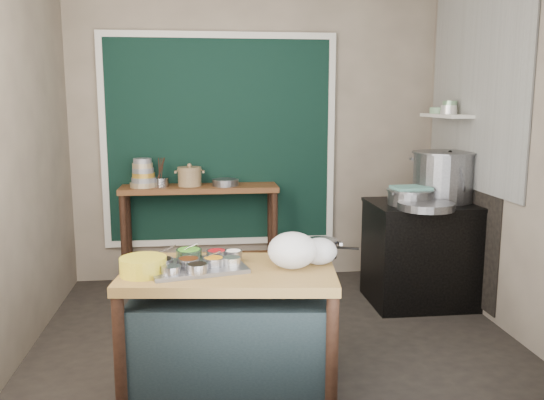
{
  "coord_description": "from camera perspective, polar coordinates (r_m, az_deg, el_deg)",
  "views": [
    {
      "loc": [
        -0.5,
        -4.05,
        1.74
      ],
      "look_at": [
        0.01,
        0.25,
        0.98
      ],
      "focal_mm": 38.0,
      "sensor_mm": 36.0,
      "label": 1
    }
  ],
  "objects": [
    {
      "name": "right_wall",
      "position": [
        4.65,
        22.44,
        4.99
      ],
      "size": [
        0.02,
        3.0,
        2.8
      ],
      "primitive_type": "cube",
      "color": "gray",
      "rests_on": "floor"
    },
    {
      "name": "shelf_bowl_green",
      "position": [
        5.52,
        16.15,
        8.52
      ],
      "size": [
        0.17,
        0.17,
        0.06
      ],
      "primitive_type": "cylinder",
      "rotation": [
        0.0,
        0.0,
        -0.13
      ],
      "color": "gray",
      "rests_on": "wall_shelf"
    },
    {
      "name": "curtain_panel",
      "position": [
        5.54,
        -5.2,
        5.84
      ],
      "size": [
        2.1,
        0.02,
        1.9
      ],
      "primitive_type": "cube",
      "color": "black",
      "rests_on": "back_wall"
    },
    {
      "name": "condiment_bowls",
      "position": [
        3.45,
        -7.5,
        -5.95
      ],
      "size": [
        0.55,
        0.42,
        0.06
      ],
      "color": "gray",
      "rests_on": "condiment_tray"
    },
    {
      "name": "green_cloth",
      "position": [
        4.88,
        13.6,
        1.19
      ],
      "size": [
        0.31,
        0.25,
        0.02
      ],
      "primitive_type": "cube",
      "rotation": [
        0.0,
        0.0,
        0.08
      ],
      "color": "#5B9388",
      "rests_on": "steamer"
    },
    {
      "name": "soot_patch",
      "position": [
        5.31,
        18.36,
        -1.88
      ],
      "size": [
        0.01,
        1.3,
        1.3
      ],
      "primitive_type": "cube",
      "color": "black",
      "rests_on": "right_wall"
    },
    {
      "name": "left_wall",
      "position": [
        4.26,
        -24.01,
        4.49
      ],
      "size": [
        0.02,
        3.0,
        2.8
      ],
      "primitive_type": "cube",
      "color": "gray",
      "rests_on": "floor"
    },
    {
      "name": "back_wall",
      "position": [
        5.59,
        -1.62,
        6.43
      ],
      "size": [
        3.5,
        0.02,
        2.8
      ],
      "primitive_type": "cube",
      "color": "gray",
      "rests_on": "floor"
    },
    {
      "name": "bowl_stack",
      "position": [
        5.39,
        -12.67,
        2.48
      ],
      "size": [
        0.23,
        0.23,
        0.26
      ],
      "color": "tan",
      "rests_on": "back_counter"
    },
    {
      "name": "shelf_bowl_stack",
      "position": [
        5.3,
        17.18,
        8.72
      ],
      "size": [
        0.14,
        0.14,
        0.12
      ],
      "color": "silver",
      "rests_on": "wall_shelf"
    },
    {
      "name": "plastic_bag_b",
      "position": [
        3.51,
        4.7,
        -5.07
      ],
      "size": [
        0.26,
        0.24,
        0.16
      ],
      "primitive_type": "ellipsoid",
      "rotation": [
        0.0,
        0.0,
        0.3
      ],
      "color": "white",
      "rests_on": "prep_table"
    },
    {
      "name": "utensil_cup",
      "position": [
        5.38,
        -10.92,
        1.73
      ],
      "size": [
        0.14,
        0.14,
        0.08
      ],
      "primitive_type": "cylinder",
      "rotation": [
        0.0,
        0.0,
        0.01
      ],
      "color": "gray",
      "rests_on": "back_counter"
    },
    {
      "name": "yellow_basin",
      "position": [
        3.39,
        -12.64,
        -6.4
      ],
      "size": [
        0.32,
        0.32,
        0.1
      ],
      "primitive_type": "cylinder",
      "rotation": [
        0.0,
        0.0,
        -0.2
      ],
      "color": "gold",
      "rests_on": "prep_table"
    },
    {
      "name": "wall_shelf",
      "position": [
        5.35,
        16.9,
        8.0
      ],
      "size": [
        0.22,
        0.7,
        0.03
      ],
      "primitive_type": "cube",
      "color": "beige",
      "rests_on": "right_wall"
    },
    {
      "name": "stock_pot",
      "position": [
        5.13,
        16.58,
        2.26
      ],
      "size": [
        0.64,
        0.64,
        0.42
      ],
      "primitive_type": null,
      "rotation": [
        0.0,
        0.0,
        -0.19
      ],
      "color": "gray",
      "rests_on": "stove_top"
    },
    {
      "name": "plastic_bag_a",
      "position": [
        3.41,
        2.03,
        -5.0
      ],
      "size": [
        0.36,
        0.33,
        0.22
      ],
      "primitive_type": "ellipsoid",
      "rotation": [
        0.0,
        0.0,
        0.32
      ],
      "color": "white",
      "rests_on": "prep_table"
    },
    {
      "name": "steamer",
      "position": [
        4.89,
        13.57,
        0.3
      ],
      "size": [
        0.53,
        0.53,
        0.13
      ],
      "primitive_type": null,
      "rotation": [
        0.0,
        0.0,
        0.42
      ],
      "color": "gray",
      "rests_on": "stove_top"
    },
    {
      "name": "curtain_frame",
      "position": [
        5.53,
        -5.2,
        5.83
      ],
      "size": [
        2.22,
        0.03,
        2.02
      ],
      "primitive_type": null,
      "color": "beige",
      "rests_on": "back_wall"
    },
    {
      "name": "ceramic_crock",
      "position": [
        5.38,
        -8.16,
        2.21
      ],
      "size": [
        0.24,
        0.24,
        0.16
      ],
      "primitive_type": null,
      "rotation": [
        0.0,
        0.0,
        -0.03
      ],
      "color": "olive",
      "rests_on": "back_counter"
    },
    {
      "name": "stove_block",
      "position": [
        5.13,
        14.71,
        -5.26
      ],
      "size": [
        0.9,
        0.68,
        0.85
      ],
      "primitive_type": "cube",
      "color": "black",
      "rests_on": "floor"
    },
    {
      "name": "shallow_pan",
      "position": [
        4.71,
        15.0,
        -0.57
      ],
      "size": [
        0.59,
        0.59,
        0.06
      ],
      "primitive_type": "cylinder",
      "rotation": [
        0.0,
        0.0,
        0.41
      ],
      "color": "gray",
      "rests_on": "stove_top"
    },
    {
      "name": "wide_bowl",
      "position": [
        5.36,
        -4.64,
        1.75
      ],
      "size": [
        0.32,
        0.32,
        0.06
      ],
      "primitive_type": "cylinder",
      "rotation": [
        0.0,
        0.0,
        0.39
      ],
      "color": "gray",
      "rests_on": "back_counter"
    },
    {
      "name": "saucepan",
      "position": [
        3.68,
        4.91,
        -4.8
      ],
      "size": [
        0.27,
        0.27,
        0.11
      ],
      "primitive_type": null,
      "rotation": [
        0.0,
        0.0,
        -0.35
      ],
      "color": "gray",
      "rests_on": "prep_table"
    },
    {
      "name": "prep_table",
      "position": [
        3.57,
        -4.18,
        -12.54
      ],
      "size": [
        1.33,
        0.86,
        0.75
      ],
      "primitive_type": "cube",
      "rotation": [
        0.0,
        0.0,
        -0.12
      ],
      "color": "brown",
      "rests_on": "floor"
    },
    {
      "name": "pot_lid",
      "position": [
        5.08,
        16.91,
        2.21
      ],
      "size": [
        0.24,
        0.46,
        0.44
      ],
      "primitive_type": "cylinder",
      "rotation": [
        0.0,
        1.36,
        0.3
      ],
      "color": "gray",
      "rests_on": "stove_top"
    },
    {
      "name": "back_counter",
      "position": [
        5.48,
        -7.1,
        -3.51
      ],
      "size": [
        1.45,
        0.4,
        0.95
      ],
      "primitive_type": "cube",
      "color": "brown",
      "rests_on": "floor"
    },
    {
      "name": "condiment_tray",
      "position": [
        3.45,
        -7.48,
        -6.59
      ],
      "size": [
        0.62,
        0.51,
        0.02
      ],
      "primitive_type": "cube",
      "rotation": [
        0.0,
        0.0,
        0.23
      ],
      "color": "gray",
      "rests_on": "prep_table"
    },
    {
      "name": "tile_panel",
      "position": [
        5.12,
        19.5,
        10.6
      ],
      "size": [
        0.02,
        1.7,
        1.7
      ],
      "primitive_type": "cube",
      "color": "#B2B2AA",
      "rests_on": "right_wall"
    },
    {
      "name": "stove_top",
      "position": [
        5.04,
        14.92,
        -0.42
      ],
      "size": [
        0.92,
        0.69,
        0.03
      ],
      "primitive_type": "cube",
      "color": "black",
      "rests_on": "stove_block"
    },
    {
      "name": "floor",
      "position": [
        4.44,
        0.29,
        -13.28
      ],
      "size": [
        3.5,
        3.0,
        0.02
      ],
      "primitive_type": "cube",
      "color": "black",
      "rests_on": "ground"
    }
  ]
}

